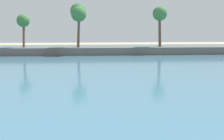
% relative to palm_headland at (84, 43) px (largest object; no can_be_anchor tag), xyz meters
% --- Properties ---
extents(sea, '(220.00, 107.11, 0.06)m').
position_rel_palm_headland_xyz_m(sea, '(1.88, -13.59, -2.83)').
color(sea, teal).
rests_on(sea, ground).
extents(palm_headland, '(91.95, 6.00, 12.12)m').
position_rel_palm_headland_xyz_m(palm_headland, '(0.00, 0.00, 0.00)').
color(palm_headland, '#605B54').
rests_on(palm_headland, ground).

